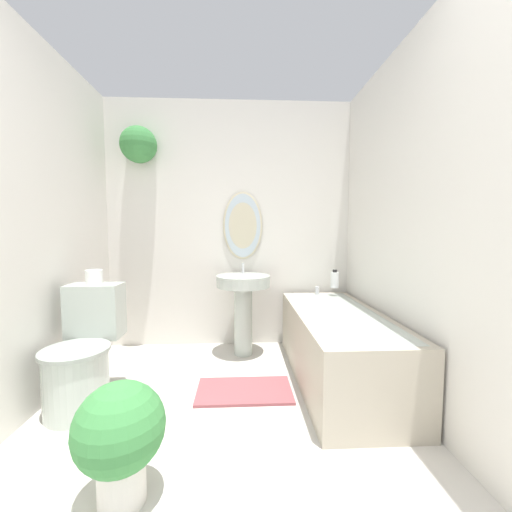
# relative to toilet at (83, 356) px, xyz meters

# --- Properties ---
(wall_back) EXTENTS (2.49, 0.33, 2.40)m
(wall_back) POSITION_rel_toilet_xyz_m (0.84, 1.10, 0.94)
(wall_back) COLOR silver
(wall_back) RESTS_ON ground_plane
(wall_right) EXTENTS (0.06, 2.83, 2.40)m
(wall_right) POSITION_rel_toilet_xyz_m (2.13, -0.27, 0.87)
(wall_right) COLOR silver
(wall_right) RESTS_ON ground_plane
(toilet) EXTENTS (0.40, 0.59, 0.77)m
(toilet) POSITION_rel_toilet_xyz_m (0.00, 0.00, 0.00)
(toilet) COLOR #B2BCB2
(toilet) RESTS_ON ground_plane
(pedestal_sink) EXTENTS (0.49, 0.49, 0.84)m
(pedestal_sink) POSITION_rel_toilet_xyz_m (1.05, 0.80, 0.20)
(pedestal_sink) COLOR #B2BCB2
(pedestal_sink) RESTS_ON ground_plane
(bathtub) EXTENTS (0.64, 1.54, 0.60)m
(bathtub) POSITION_rel_toilet_xyz_m (1.77, 0.27, -0.05)
(bathtub) COLOR #B2A893
(bathtub) RESTS_ON ground_plane
(shampoo_bottle) EXTENTS (0.07, 0.07, 0.17)m
(shampoo_bottle) POSITION_rel_toilet_xyz_m (1.92, 0.87, 0.36)
(shampoo_bottle) COLOR white
(shampoo_bottle) RESTS_ON bathtub
(potted_plant) EXTENTS (0.37, 0.37, 0.51)m
(potted_plant) POSITION_rel_toilet_xyz_m (0.52, -0.77, -0.03)
(potted_plant) COLOR silver
(potted_plant) RESTS_ON ground_plane
(bath_mat) EXTENTS (0.67, 0.38, 0.02)m
(bath_mat) POSITION_rel_toilet_xyz_m (1.05, 0.11, -0.32)
(bath_mat) COLOR #934C51
(bath_mat) RESTS_ON ground_plane
(toilet_paper_roll) EXTENTS (0.11, 0.11, 0.10)m
(toilet_paper_roll) POSITION_rel_toilet_xyz_m (-0.00, 0.20, 0.49)
(toilet_paper_roll) COLOR white
(toilet_paper_roll) RESTS_ON toilet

